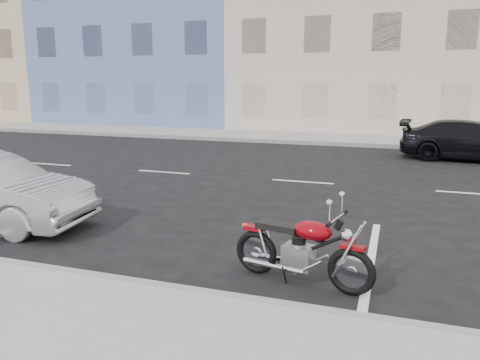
# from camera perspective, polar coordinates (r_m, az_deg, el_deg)

# --- Properties ---
(ground) EXTENTS (120.00, 120.00, 0.00)m
(ground) POSITION_cam_1_polar(r_m,az_deg,el_deg) (11.99, 17.05, -0.86)
(ground) COLOR black
(ground) RESTS_ON ground
(sidewalk_far) EXTENTS (80.00, 3.40, 0.15)m
(sidewalk_far) POSITION_cam_1_polar(r_m,az_deg,el_deg) (21.22, 4.24, 5.31)
(sidewalk_far) COLOR gray
(sidewalk_far) RESTS_ON ground
(curb_far) EXTENTS (80.00, 0.12, 0.16)m
(curb_far) POSITION_cam_1_polar(r_m,az_deg,el_deg) (19.59, 2.99, 4.78)
(curb_far) COLOR gray
(curb_far) RESTS_ON ground
(bldg_far_west) EXTENTS (12.00, 12.00, 12.00)m
(bldg_far_west) POSITION_cam_1_polar(r_m,az_deg,el_deg) (38.53, -25.44, 16.10)
(bldg_far_west) COLOR tan
(bldg_far_west) RESTS_ON ground
(bldg_blue) EXTENTS (12.00, 12.00, 13.00)m
(bldg_blue) POSITION_cam_1_polar(r_m,az_deg,el_deg) (31.66, -8.72, 19.12)
(bldg_blue) COLOR #55699B
(bldg_blue) RESTS_ON ground
(bldg_cream) EXTENTS (12.00, 12.00, 11.50)m
(bldg_cream) POSITION_cam_1_polar(r_m,az_deg,el_deg) (28.27, 14.74, 18.19)
(bldg_cream) COLOR #BBAE9B
(bldg_cream) RESTS_ON ground
(motorcycle) EXTENTS (1.90, 0.72, 0.96)m
(motorcycle) POSITION_cam_1_polar(r_m,az_deg,el_deg) (5.89, 13.71, -9.64)
(motorcycle) COLOR black
(motorcycle) RESTS_ON ground
(car_far) EXTENTS (4.58, 2.15, 1.29)m
(car_far) POSITION_cam_1_polar(r_m,az_deg,el_deg) (16.99, 26.39, 4.32)
(car_far) COLOR black
(car_far) RESTS_ON ground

